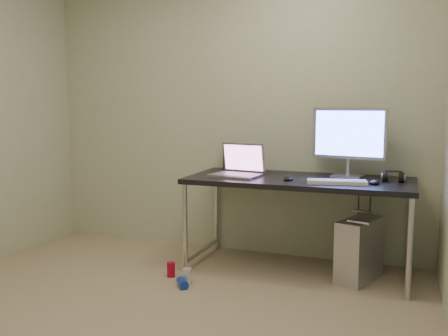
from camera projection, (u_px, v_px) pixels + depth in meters
floor at (134, 328)px, 2.97m from camera, size 3.50×3.50×0.00m
wall_back at (232, 113)px, 4.44m from camera, size 3.50×0.02×2.50m
desk at (299, 187)px, 3.92m from camera, size 1.74×0.76×0.75m
tower_computer at (360, 250)px, 3.76m from camera, size 0.34×0.49×0.50m
cable_a at (358, 217)px, 4.12m from camera, size 0.01×0.16×0.69m
cable_b at (369, 221)px, 4.07m from camera, size 0.02×0.11×0.71m
can_red at (171, 269)px, 3.85m from camera, size 0.08×0.08×0.11m
can_white at (187, 276)px, 3.70m from camera, size 0.07×0.07×0.12m
can_blue at (182, 283)px, 3.63m from camera, size 0.13×0.13×0.07m
laptop at (238, 168)px, 4.03m from camera, size 0.41×0.36×0.26m
monitor at (349, 137)px, 3.93m from camera, size 0.59×0.21×0.55m
keyboard at (337, 182)px, 3.64m from camera, size 0.44×0.22×0.03m
mouse_right at (374, 181)px, 3.61m from camera, size 0.08×0.13×0.04m
mouse_left at (288, 178)px, 3.80m from camera, size 0.08×0.11×0.04m
headphones at (393, 178)px, 3.73m from camera, size 0.16×0.10×0.11m
picture_frame at (237, 158)px, 4.43m from camera, size 0.25×0.10×0.20m
webcam at (260, 160)px, 4.28m from camera, size 0.04×0.03×0.13m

